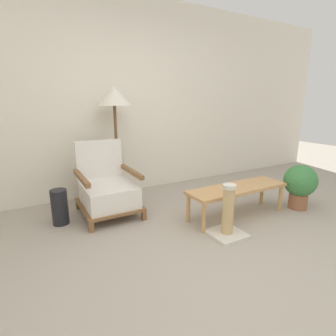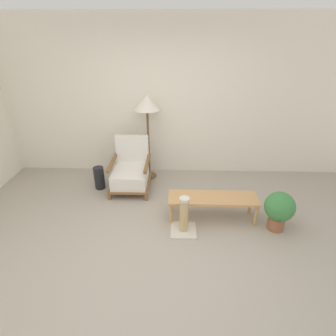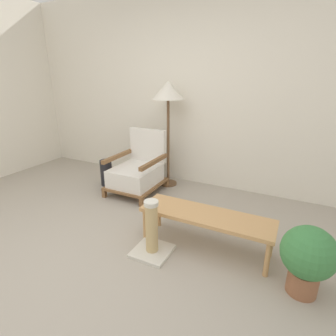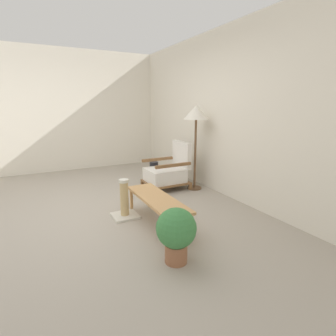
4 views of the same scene
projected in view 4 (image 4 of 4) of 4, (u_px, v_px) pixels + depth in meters
ground_plane at (83, 214)px, 3.70m from camera, size 14.00×14.00×0.00m
wall_back at (218, 114)px, 4.42m from camera, size 8.00×0.06×2.70m
wall_left at (79, 111)px, 6.01m from camera, size 0.06×8.00×2.70m
armchair at (168, 172)px, 4.78m from camera, size 0.64×0.74×0.84m
floor_lamp at (196, 116)px, 4.49m from camera, size 0.44×0.44×1.49m
coffee_table at (157, 201)px, 3.31m from camera, size 1.23×0.36×0.36m
vase at (154, 171)px, 5.25m from camera, size 0.17×0.17×0.39m
potted_plant at (176, 231)px, 2.49m from camera, size 0.39×0.39×0.55m
scratching_post at (125, 203)px, 3.55m from camera, size 0.34×0.34×0.53m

